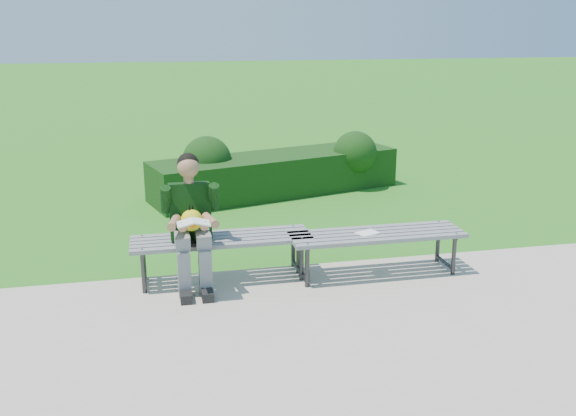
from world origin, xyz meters
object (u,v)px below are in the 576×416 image
bench_left (222,242)px  bench_right (377,238)px  seated_boy (191,218)px  paper_sheet (367,233)px  hedge (276,170)px

bench_left → bench_right: 1.58m
bench_left → bench_right: bearing=-6.8°
bench_left → seated_boy: bearing=-163.1°
bench_left → paper_sheet: (1.47, -0.19, 0.06)m
bench_right → bench_left: bearing=173.2°
bench_right → paper_sheet: size_ratio=6.82×
paper_sheet → bench_right: bearing=-0.0°
seated_boy → bench_right: bearing=-3.0°
bench_right → paper_sheet: (-0.10, 0.00, 0.06)m
bench_right → hedge: bearing=95.6°
paper_sheet → hedge: bearing=94.0°
bench_right → paper_sheet: 0.12m
hedge → bench_left: 3.57m
seated_boy → bench_left: bearing=16.9°
hedge → bench_left: size_ratio=2.21×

